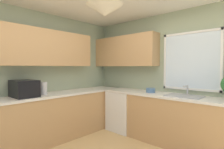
# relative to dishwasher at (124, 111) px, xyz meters

# --- Properties ---
(room_shell) EXTENTS (3.99, 3.95, 2.59)m
(room_shell) POSITION_rel_dishwasher_xyz_m (0.14, -1.02, 1.39)
(room_shell) COLOR #9EAD8E
(room_shell) RESTS_ON ground_plane
(counter_run_left) EXTENTS (0.65, 3.56, 0.91)m
(counter_run_left) POSITION_rel_dishwasher_xyz_m (-0.66, -1.58, 0.02)
(counter_run_left) COLOR tan
(counter_run_left) RESTS_ON ground_plane
(counter_run_back) EXTENTS (3.08, 0.65, 0.91)m
(counter_run_back) POSITION_rel_dishwasher_xyz_m (1.18, 0.03, 0.02)
(counter_run_back) COLOR tan
(counter_run_back) RESTS_ON ground_plane
(dishwasher) EXTENTS (0.60, 0.60, 0.87)m
(dishwasher) POSITION_rel_dishwasher_xyz_m (0.00, 0.00, 0.00)
(dishwasher) COLOR white
(dishwasher) RESTS_ON ground_plane
(microwave) EXTENTS (0.48, 0.36, 0.29)m
(microwave) POSITION_rel_dishwasher_xyz_m (-0.66, -1.91, 0.62)
(microwave) COLOR black
(microwave) RESTS_ON counter_run_left
(kettle) EXTENTS (0.12, 0.12, 0.24)m
(kettle) POSITION_rel_dishwasher_xyz_m (-0.64, -1.57, 0.60)
(kettle) COLOR #B7B7BC
(kettle) RESTS_ON counter_run_left
(sink_assembly) EXTENTS (0.59, 0.40, 0.19)m
(sink_assembly) POSITION_rel_dishwasher_xyz_m (1.34, 0.04, 0.49)
(sink_assembly) COLOR #9EA0A5
(sink_assembly) RESTS_ON counter_run_back
(bowl) EXTENTS (0.18, 0.18, 0.09)m
(bowl) POSITION_rel_dishwasher_xyz_m (0.67, 0.03, 0.52)
(bowl) COLOR #4C7099
(bowl) RESTS_ON counter_run_back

